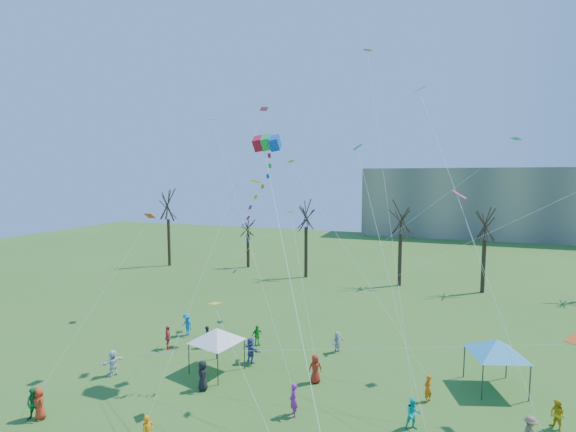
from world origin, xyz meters
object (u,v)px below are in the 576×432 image
(distant_building, at_px, (507,203))
(big_box_kite, at_px, (257,216))
(canopy_tent_white, at_px, (217,335))
(canopy_tent_blue, at_px, (496,347))

(distant_building, xyz_separation_m, big_box_kite, (-25.80, -73.97, 3.12))
(distant_building, relative_size, canopy_tent_white, 15.39)
(big_box_kite, height_order, canopy_tent_blue, big_box_kite)
(canopy_tent_white, xyz_separation_m, canopy_tent_blue, (17.31, 3.82, 0.11))
(big_box_kite, distance_m, canopy_tent_white, 8.60)
(big_box_kite, relative_size, canopy_tent_white, 5.30)
(canopy_tent_white, distance_m, canopy_tent_blue, 17.73)
(big_box_kite, bearing_deg, canopy_tent_white, -176.41)
(distant_building, distance_m, big_box_kite, 78.41)
(distant_building, height_order, canopy_tent_blue, distant_building)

